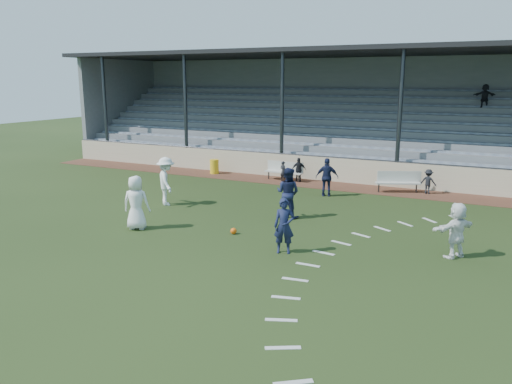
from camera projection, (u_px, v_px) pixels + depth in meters
ground at (220, 250)px, 15.17m from camera, size 90.00×90.00×0.00m
cinder_track at (328, 185)px, 24.35m from camera, size 34.00×2.00×0.02m
retaining_wall at (335, 170)px, 25.14m from camera, size 34.00×0.18×1.20m
bench_left at (285, 169)px, 25.42m from camera, size 2.02×0.54×0.95m
bench_right at (399, 180)px, 22.79m from camera, size 1.99×1.25×0.95m
trash_bin at (214, 167)px, 27.26m from camera, size 0.48×0.48×0.77m
football at (234, 231)px, 16.70m from camera, size 0.21×0.21×0.21m
player_white_lead at (136, 203)px, 17.10m from camera, size 1.06×0.87×1.87m
player_navy_lead at (284, 226)px, 14.74m from camera, size 0.71×0.58×1.67m
player_navy_mid at (288, 193)px, 18.56m from camera, size 0.96×0.77×1.89m
player_white_wing at (166, 181)px, 20.40m from camera, size 1.43×1.42×1.98m
player_navy_wing at (327, 177)px, 21.97m from camera, size 1.07×0.68×1.70m
player_white_back at (456, 230)px, 14.38m from camera, size 1.31×1.50×1.64m
sub_left_near at (283, 171)px, 25.17m from camera, size 0.43×0.35×1.02m
sub_left_far at (299, 170)px, 25.04m from camera, size 0.77×0.56×1.22m
sub_right at (428, 182)px, 22.42m from camera, size 0.76×0.49×1.11m
grandstand at (361, 130)px, 28.91m from camera, size 34.60×9.00×6.61m
penalty_arc at (352, 272)px, 13.39m from camera, size 3.89×14.63×0.01m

